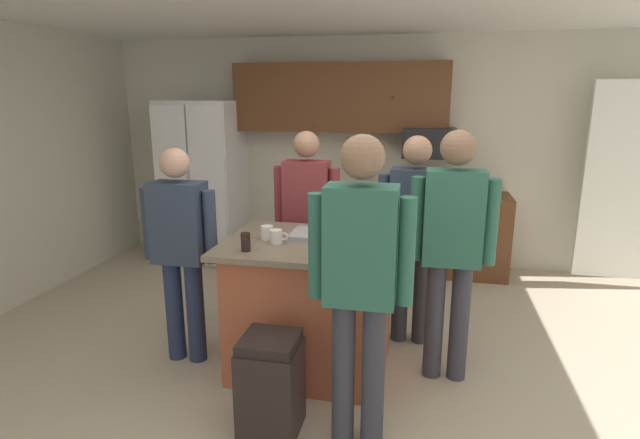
{
  "coord_description": "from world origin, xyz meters",
  "views": [
    {
      "loc": [
        0.59,
        -3.1,
        1.96
      ],
      "look_at": [
        -0.17,
        0.46,
        1.05
      ],
      "focal_mm": 28.18,
      "sensor_mm": 36.0,
      "label": 1
    }
  ],
  "objects": [
    {
      "name": "person_guest_by_door",
      "position": [
        0.78,
        0.23,
        1.01
      ],
      "size": [
        0.57,
        0.23,
        1.74
      ],
      "rotation": [
        0.0,
        0.0,
        -3.06
      ],
      "color": "#383842",
      "rests_on": "ground"
    },
    {
      "name": "french_door_window_panel",
      "position": [
        2.6,
        2.4,
        1.1
      ],
      "size": [
        0.9,
        0.06,
        2.0
      ],
      "primitive_type": "cube",
      "color": "white",
      "rests_on": "ground"
    },
    {
      "name": "cabinet_run_upper",
      "position": [
        -0.4,
        2.6,
        1.93
      ],
      "size": [
        2.4,
        0.38,
        0.75
      ],
      "color": "brown"
    },
    {
      "name": "floor",
      "position": [
        0.0,
        0.0,
        0.0
      ],
      "size": [
        7.04,
        7.04,
        0.0
      ],
      "primitive_type": "plane",
      "color": "#B7A88E",
      "rests_on": "ground"
    },
    {
      "name": "kitchen_island",
      "position": [
        -0.17,
        0.16,
        0.49
      ],
      "size": [
        1.21,
        0.95,
        0.97
      ],
      "color": "#AD5638",
      "rests_on": "ground"
    },
    {
      "name": "person_guest_right",
      "position": [
        -1.12,
        0.08,
        0.92
      ],
      "size": [
        0.57,
        0.22,
        1.6
      ],
      "rotation": [
        0.0,
        0.0,
        0.08
      ],
      "color": "#232D4C",
      "rests_on": "ground"
    },
    {
      "name": "back_wall",
      "position": [
        0.0,
        2.8,
        1.3
      ],
      "size": [
        6.4,
        0.1,
        2.6
      ],
      "primitive_type": "cube",
      "color": "beige",
      "rests_on": "ground"
    },
    {
      "name": "refrigerator",
      "position": [
        -2.0,
        2.38,
        0.95
      ],
      "size": [
        0.87,
        0.76,
        1.89
      ],
      "color": "white",
      "rests_on": "ground"
    },
    {
      "name": "glass_dark_ale",
      "position": [
        0.06,
        -0.07,
        1.05
      ],
      "size": [
        0.07,
        0.07,
        0.15
      ],
      "color": "black",
      "rests_on": "kitchen_island"
    },
    {
      "name": "person_elder_center",
      "position": [
        -0.39,
        0.96,
        0.96
      ],
      "size": [
        0.57,
        0.22,
        1.67
      ],
      "rotation": [
        0.0,
        0.0,
        -1.3
      ],
      "color": "#4C5166",
      "rests_on": "ground"
    },
    {
      "name": "mug_blue_stoneware",
      "position": [
        -0.39,
        0.06,
        1.02
      ],
      "size": [
        0.13,
        0.08,
        0.1
      ],
      "color": "white",
      "rests_on": "kitchen_island"
    },
    {
      "name": "cabinet_run_lower",
      "position": [
        0.6,
        2.48,
        0.45
      ],
      "size": [
        1.8,
        0.63,
        0.9
      ],
      "color": "brown",
      "rests_on": "ground"
    },
    {
      "name": "trash_bin",
      "position": [
        -0.24,
        -0.6,
        0.3
      ],
      "size": [
        0.34,
        0.34,
        0.61
      ],
      "color": "black",
      "rests_on": "ground"
    },
    {
      "name": "glass_short_whisky",
      "position": [
        0.22,
        0.26,
        1.04
      ],
      "size": [
        0.07,
        0.07,
        0.14
      ],
      "color": "black",
      "rests_on": "kitchen_island"
    },
    {
      "name": "serving_tray",
      "position": [
        -0.11,
        0.25,
        0.99
      ],
      "size": [
        0.44,
        0.3,
        0.04
      ],
      "color": "#B7B7BC",
      "rests_on": "kitchen_island"
    },
    {
      "name": "person_host_foreground",
      "position": [
        0.52,
        0.73,
        0.96
      ],
      "size": [
        0.57,
        0.22,
        1.66
      ],
      "rotation": [
        0.0,
        0.0,
        -2.45
      ],
      "color": "#383842",
      "rests_on": "ground"
    },
    {
      "name": "mug_ceramic_white",
      "position": [
        -0.48,
        0.14,
        1.02
      ],
      "size": [
        0.13,
        0.08,
        0.1
      ],
      "color": "white",
      "rests_on": "kitchen_island"
    },
    {
      "name": "person_guest_left",
      "position": [
        0.27,
        -0.57,
        1.03
      ],
      "size": [
        0.57,
        0.23,
        1.77
      ],
      "rotation": [
        0.0,
        0.0,
        2.11
      ],
      "color": "#383842",
      "rests_on": "ground"
    },
    {
      "name": "microwave_over_range",
      "position": [
        0.6,
        2.5,
        1.45
      ],
      "size": [
        0.56,
        0.4,
        0.32
      ],
      "primitive_type": "cube",
      "color": "black"
    },
    {
      "name": "glass_stout_tall",
      "position": [
        -0.54,
        -0.15,
        1.03
      ],
      "size": [
        0.06,
        0.06,
        0.12
      ],
      "color": "black",
      "rests_on": "kitchen_island"
    }
  ]
}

